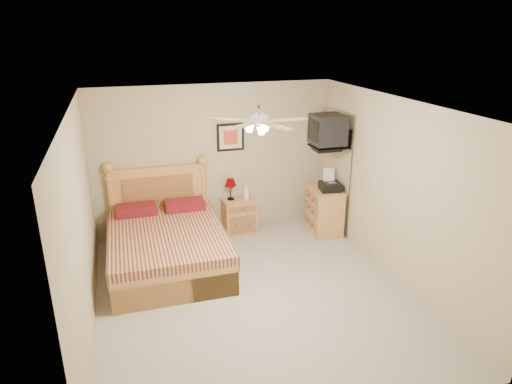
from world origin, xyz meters
TOP-DOWN VIEW (x-y plane):
  - floor at (0.00, 0.00)m, footprint 4.50×4.50m
  - ceiling at (0.00, 0.00)m, footprint 4.00×4.50m
  - wall_back at (0.00, 2.25)m, footprint 4.00×0.04m
  - wall_front at (0.00, -2.25)m, footprint 4.00×0.04m
  - wall_left at (-2.00, 0.00)m, footprint 0.04×4.50m
  - wall_right at (2.00, 0.00)m, footprint 0.04×4.50m
  - bed at (-0.98, 1.12)m, footprint 1.63×2.13m
  - nightstand at (0.34, 2.00)m, footprint 0.54×0.41m
  - table_lamp at (0.22, 2.07)m, footprint 0.21×0.21m
  - lotion_bottle at (0.46, 1.98)m, footprint 0.12×0.12m
  - framed_picture at (0.27, 2.23)m, footprint 0.46×0.04m
  - dresser at (1.73, 1.56)m, footprint 0.51×0.70m
  - fax_machine at (1.76, 1.47)m, footprint 0.38×0.40m
  - magazine_lower at (1.69, 1.75)m, footprint 0.29×0.34m
  - magazine_upper at (1.68, 1.75)m, footprint 0.21×0.27m
  - wall_tv at (1.75, 1.34)m, footprint 0.56×0.46m
  - ceiling_fan at (0.00, -0.20)m, footprint 1.14×1.14m

SIDE VIEW (x-z plane):
  - floor at x=0.00m, z-range 0.00..0.00m
  - nightstand at x=0.34m, z-range 0.00..0.58m
  - dresser at x=1.73m, z-range 0.00..0.79m
  - bed at x=-0.98m, z-range 0.00..1.37m
  - lotion_bottle at x=0.46m, z-range 0.58..0.83m
  - table_lamp at x=0.22m, z-range 0.58..0.95m
  - magazine_lower at x=1.69m, z-range 0.79..0.81m
  - magazine_upper at x=1.68m, z-range 0.81..0.83m
  - fax_machine at x=1.76m, z-range 0.79..1.14m
  - wall_back at x=0.00m, z-range 0.00..2.50m
  - wall_front at x=0.00m, z-range 0.00..2.50m
  - wall_left at x=-2.00m, z-range 0.00..2.50m
  - wall_right at x=2.00m, z-range 0.00..2.50m
  - framed_picture at x=0.27m, z-range 1.39..1.85m
  - wall_tv at x=1.75m, z-range 1.52..2.10m
  - ceiling_fan at x=0.00m, z-range 2.22..2.50m
  - ceiling at x=0.00m, z-range 2.48..2.52m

